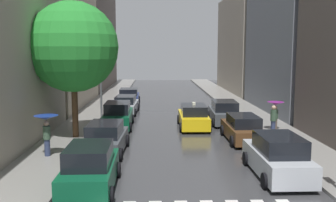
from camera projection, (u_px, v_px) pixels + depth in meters
The scene contains 21 objects.
ground_plane at pixel (171, 111), 33.73m from camera, with size 28.00×72.00×0.04m, color #38383A.
sidewalk_left at pixel (97, 111), 33.51m from camera, with size 3.00×72.00×0.15m, color gray.
sidewalk_right at pixel (244, 110), 33.92m from camera, with size 3.00×72.00×0.15m, color gray.
building_left_mid at pixel (53, 35), 35.90m from camera, with size 6.00×15.47×13.44m, color #B2A38C.
building_left_far at pixel (87, 18), 53.81m from camera, with size 6.00×21.07×19.88m, color #564C47.
building_right_mid at pixel (301, 6), 32.41m from camera, with size 6.00×13.60×18.12m, color slate.
building_right_far at pixel (251, 44), 49.04m from camera, with size 6.00×16.91×12.26m, color #9E9384.
parked_car_left_nearest at pixel (90, 169), 14.47m from camera, with size 2.07×4.37×1.80m.
parked_car_left_second at pixel (106, 139), 19.71m from camera, with size 2.20×4.49×1.65m.
parked_car_left_third at pixel (118, 116), 26.39m from camera, with size 2.08×4.67×1.80m.
parked_car_left_fourth at pixel (126, 105), 32.40m from camera, with size 2.14×4.80×1.53m.
parked_car_left_fifth at pixel (129, 97), 37.90m from camera, with size 2.19×4.45×1.59m.
parked_car_right_nearest at pixel (277, 157), 16.11m from camera, with size 2.11×4.66×1.80m.
parked_car_right_second at pixel (243, 129), 22.47m from camera, with size 2.03×4.53×1.56m.
parked_car_right_third at pixel (224, 113), 28.07m from camera, with size 2.24×4.82×1.67m.
taxi_midroad at pixel (193, 117), 26.29m from camera, with size 2.10×4.53×1.81m.
pedestrian_foreground at pixel (46, 125), 18.63m from camera, with size 1.16×1.16×2.01m.
pedestrian_by_kerb at pixel (275, 109), 24.70m from camera, with size 1.07×1.07×1.86m.
pedestrian_far_side at pixel (273, 119), 23.44m from camera, with size 0.36×0.36×1.83m.
street_tree_left at pixel (73, 47), 22.35m from camera, with size 5.32×5.32×8.03m.
lamp_post_left at pixel (100, 60), 29.24m from camera, with size 0.60×0.28×7.73m.
Camera 1 is at (-1.31, -9.30, 5.28)m, focal length 40.88 mm.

